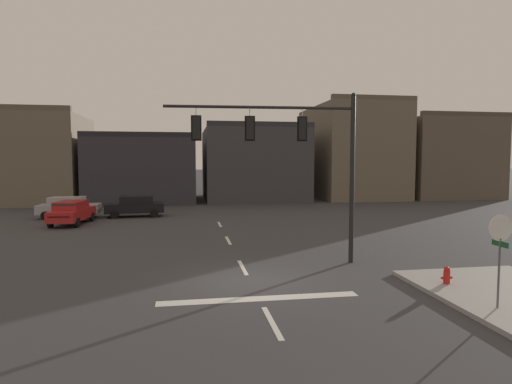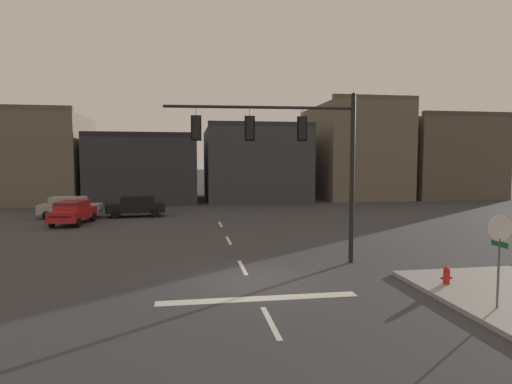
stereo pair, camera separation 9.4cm
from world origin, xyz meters
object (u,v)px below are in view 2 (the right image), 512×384
object	(u,v)px
car_lot_farside	(70,207)
signal_mast_near_side	(294,146)
car_lot_middle	(73,212)
stop_sign	(500,239)
car_lot_nearside	(137,206)
fire_hydrant	(446,279)

from	to	relation	value
car_lot_farside	signal_mast_near_side	bearing A→B (deg)	-51.80
signal_mast_near_side	car_lot_middle	xyz separation A→B (m)	(-12.14, 13.33, -4.09)
stop_sign	car_lot_farside	xyz separation A→B (m)	(-17.56, 23.43, -1.29)
signal_mast_near_side	car_lot_farside	size ratio (longest dim) A/B	1.77
signal_mast_near_side	car_lot_nearside	world-z (taller)	signal_mast_near_side
car_lot_nearside	car_lot_middle	bearing A→B (deg)	-137.45
car_lot_nearside	car_lot_farside	xyz separation A→B (m)	(-4.91, -0.01, 0.00)
car_lot_middle	fire_hydrant	size ratio (longest dim) A/B	6.13
stop_sign	fire_hydrant	distance (m)	3.03
stop_sign	car_lot_nearside	world-z (taller)	stop_sign
car_lot_nearside	fire_hydrant	xyz separation A→B (m)	(12.66, -21.02, -0.53)
signal_mast_near_side	fire_hydrant	size ratio (longest dim) A/B	10.52
car_lot_nearside	car_lot_farside	world-z (taller)	same
car_lot_nearside	fire_hydrant	distance (m)	24.54
car_lot_middle	fire_hydrant	world-z (taller)	car_lot_middle
car_lot_nearside	fire_hydrant	bearing A→B (deg)	-58.94
signal_mast_near_side	car_lot_nearside	xyz separation A→B (m)	(-8.33, 16.83, -4.09)
car_lot_farside	fire_hydrant	bearing A→B (deg)	-50.10
car_lot_middle	stop_sign	bearing A→B (deg)	-50.46
signal_mast_near_side	stop_sign	bearing A→B (deg)	-56.83
car_lot_middle	car_lot_farside	bearing A→B (deg)	107.45
signal_mast_near_side	car_lot_farside	world-z (taller)	signal_mast_near_side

